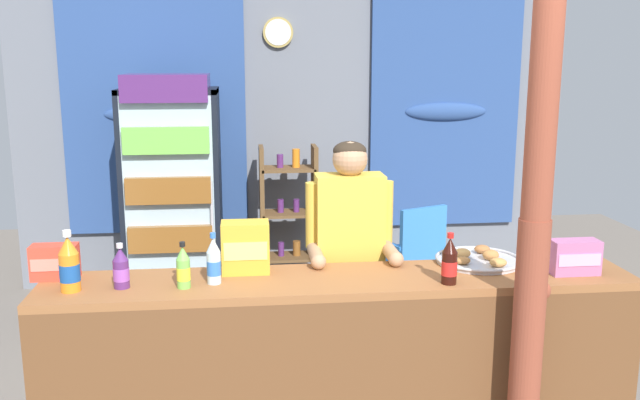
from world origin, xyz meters
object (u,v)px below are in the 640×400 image
drink_fridge (172,182)px  plastic_lawn_chair (413,250)px  shopkeeper (349,245)px  soda_bottle_lime_soda (183,268)px  soda_bottle_orange_soda (69,265)px  soda_bottle_grape_soda (121,269)px  bottle_shelf_rack (289,218)px  pastry_tray (479,259)px  snack_box_choco_powder (245,247)px  snack_box_crackers (55,262)px  soda_bottle_cola (449,262)px  stall_counter (343,355)px  snack_box_wafer (574,257)px  timber_post (535,231)px  soda_bottle_water (214,262)px

drink_fridge → plastic_lawn_chair: bearing=-9.2°
shopkeeper → soda_bottle_lime_soda: shopkeeper is taller
soda_bottle_orange_soda → soda_bottle_grape_soda: bearing=5.0°
bottle_shelf_rack → pastry_tray: bearing=-69.1°
snack_box_choco_powder → snack_box_crackers: bearing=-179.6°
snack_box_crackers → pastry_tray: 2.14m
shopkeeper → soda_bottle_orange_soda: size_ratio=5.31×
drink_fridge → soda_bottle_lime_soda: drink_fridge is taller
shopkeeper → soda_bottle_grape_soda: bearing=-158.6°
drink_fridge → soda_bottle_cola: bearing=-56.8°
stall_counter → pastry_tray: size_ratio=6.47×
shopkeeper → snack_box_wafer: shopkeeper is taller
drink_fridge → soda_bottle_grape_soda: (-0.02, -2.22, -0.00)m
bottle_shelf_rack → soda_bottle_cola: 2.65m
soda_bottle_orange_soda → soda_bottle_grape_soda: soda_bottle_orange_soda is taller
plastic_lawn_chair → drink_fridge: bearing=170.8°
timber_post → snack_box_crackers: (-2.20, 0.50, -0.22)m
timber_post → snack_box_crackers: size_ratio=11.61×
timber_post → shopkeeper: 1.09m
bottle_shelf_rack → soda_bottle_orange_soda: bottle_shelf_rack is taller
pastry_tray → plastic_lawn_chair: bearing=87.3°
snack_box_crackers → pastry_tray: size_ratio=0.49×
stall_counter → snack_box_choco_powder: (-0.46, 0.24, 0.49)m
snack_box_choco_powder → stall_counter: bearing=-27.6°
timber_post → drink_fridge: (-1.84, 2.56, -0.21)m
plastic_lawn_chair → soda_bottle_cola: 2.13m
soda_bottle_cola → soda_bottle_lime_soda: bearing=176.4°
soda_bottle_orange_soda → snack_box_choco_powder: size_ratio=1.12×
soda_bottle_orange_soda → pastry_tray: size_ratio=0.64×
timber_post → soda_bottle_lime_soda: bearing=169.1°
stall_counter → soda_bottle_orange_soda: 1.36m
stall_counter → shopkeeper: size_ratio=1.89×
stall_counter → soda_bottle_grape_soda: bearing=176.4°
timber_post → pastry_tray: bearing=96.1°
timber_post → soda_bottle_water: bearing=166.2°
snack_box_choco_powder → pastry_tray: bearing=1.1°
bottle_shelf_rack → snack_box_wafer: (1.26, -2.47, 0.35)m
soda_bottle_water → soda_bottle_cola: 1.12m
drink_fridge → pastry_tray: 2.69m
bottle_shelf_rack → pastry_tray: (0.85, -2.24, 0.28)m
stall_counter → soda_bottle_lime_soda: bearing=177.4°
soda_bottle_cola → pastry_tray: soda_bottle_cola is taller
drink_fridge → timber_post: bearing=-54.3°
timber_post → soda_bottle_grape_soda: (-1.86, 0.33, -0.21)m
plastic_lawn_chair → soda_bottle_orange_soda: size_ratio=2.97×
plastic_lawn_chair → soda_bottle_water: soda_bottle_water is taller
timber_post → pastry_tray: size_ratio=5.69×
bottle_shelf_rack → shopkeeper: shopkeeper is taller
soda_bottle_grape_soda → soda_bottle_water: bearing=2.3°
stall_counter → snack_box_crackers: size_ratio=13.19×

